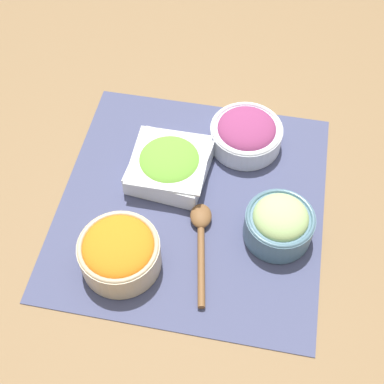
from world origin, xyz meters
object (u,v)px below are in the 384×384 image
(wooden_spoon, at_px, (201,233))
(onion_bowl, at_px, (246,133))
(carrot_bowl, at_px, (119,252))
(lettuce_bowl, at_px, (170,165))
(cucumber_bowl, at_px, (279,223))

(wooden_spoon, bearing_deg, onion_bowl, -102.21)
(carrot_bowl, relative_size, wooden_spoon, 0.69)
(lettuce_bowl, relative_size, cucumber_bowl, 1.25)
(cucumber_bowl, bearing_deg, onion_bowl, -67.32)
(carrot_bowl, xyz_separation_m, cucumber_bowl, (-0.25, -0.10, -0.00))
(cucumber_bowl, xyz_separation_m, wooden_spoon, (0.13, 0.03, -0.03))
(onion_bowl, distance_m, wooden_spoon, 0.22)
(onion_bowl, bearing_deg, wooden_spoon, 77.79)
(carrot_bowl, height_order, onion_bowl, carrot_bowl)
(carrot_bowl, height_order, wooden_spoon, carrot_bowl)
(carrot_bowl, distance_m, wooden_spoon, 0.14)
(cucumber_bowl, height_order, onion_bowl, cucumber_bowl)
(onion_bowl, xyz_separation_m, wooden_spoon, (0.05, 0.22, -0.02))
(carrot_bowl, height_order, cucumber_bowl, cucumber_bowl)
(carrot_bowl, bearing_deg, onion_bowl, -119.63)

